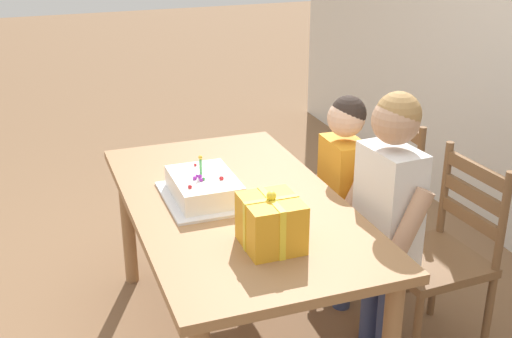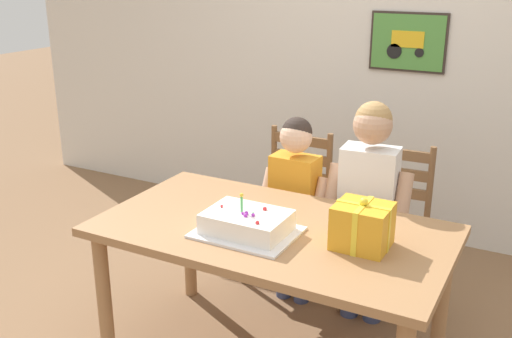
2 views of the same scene
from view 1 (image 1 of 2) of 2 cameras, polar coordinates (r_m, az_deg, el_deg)
name	(u,v)px [view 1 (image 1 of 2)]	position (r m, az deg, el deg)	size (l,w,h in m)	color
dining_table	(236,220)	(2.88, -1.78, -4.40)	(1.60, 0.89, 0.74)	#9E7047
birthday_cake	(204,188)	(2.85, -4.50, -1.65)	(0.44, 0.34, 0.19)	silver
gift_box_red_large	(272,223)	(2.44, 1.36, -4.66)	(0.23, 0.21, 0.23)	gold
chair_left	(371,200)	(3.53, 9.89, -2.68)	(0.43, 0.43, 0.92)	brown
chair_right	(439,256)	(3.07, 15.52, -7.19)	(0.44, 0.44, 0.92)	brown
child_older	(389,202)	(2.85, 11.35, -2.84)	(0.46, 0.27, 1.23)	#38426B
child_younger	(342,182)	(3.22, 7.46, -1.16)	(0.40, 0.23, 1.10)	#38426B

